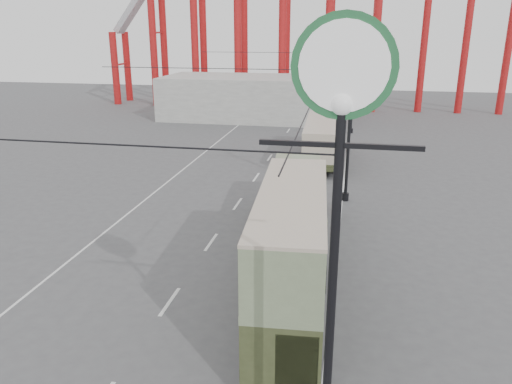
% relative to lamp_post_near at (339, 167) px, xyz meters
% --- Properties ---
extents(ground, '(160.00, 160.00, 0.00)m').
position_rel_lamp_post_near_xyz_m(ground, '(-5.60, 3.00, -7.86)').
color(ground, '#49494C').
rests_on(ground, ground).
extents(road_markings, '(12.52, 120.00, 0.01)m').
position_rel_lamp_post_near_xyz_m(road_markings, '(-6.46, 22.70, -7.86)').
color(road_markings, silver).
rests_on(road_markings, ground).
extents(lamp_post_near, '(3.20, 0.44, 10.80)m').
position_rel_lamp_post_near_xyz_m(lamp_post_near, '(0.00, 0.00, 0.00)').
color(lamp_post_near, black).
rests_on(lamp_post_near, ground).
extents(lamp_post_mid, '(3.20, 0.44, 9.32)m').
position_rel_lamp_post_near_xyz_m(lamp_post_mid, '(0.00, 21.00, -3.18)').
color(lamp_post_mid, black).
rests_on(lamp_post_mid, ground).
extents(lamp_post_far, '(3.20, 0.44, 9.32)m').
position_rel_lamp_post_near_xyz_m(lamp_post_far, '(0.00, 43.00, -3.18)').
color(lamp_post_far, black).
rests_on(lamp_post_far, ground).
extents(lamp_post_distant, '(3.20, 0.44, 9.32)m').
position_rel_lamp_post_near_xyz_m(lamp_post_distant, '(0.00, 65.00, -3.18)').
color(lamp_post_distant, black).
rests_on(lamp_post_distant, ground).
extents(fairground_shed, '(22.00, 10.00, 5.00)m').
position_rel_lamp_post_near_xyz_m(fairground_shed, '(-11.60, 50.00, -5.36)').
color(fairground_shed, '#969691').
rests_on(fairground_shed, ground).
extents(double_decker_bus, '(2.99, 9.51, 5.03)m').
position_rel_lamp_post_near_xyz_m(double_decker_bus, '(-1.72, 6.80, -5.04)').
color(double_decker_bus, '#333A1F').
rests_on(double_decker_bus, ground).
extents(single_decker_green, '(3.77, 11.67, 3.24)m').
position_rel_lamp_post_near_xyz_m(single_decker_green, '(-2.41, 14.33, -6.03)').
color(single_decker_green, '#6F7E5C').
rests_on(single_decker_green, ground).
extents(single_decker_cream, '(3.16, 10.88, 3.35)m').
position_rel_lamp_post_near_xyz_m(single_decker_cream, '(-2.19, 30.69, -5.97)').
color(single_decker_cream, '#B8A994').
rests_on(single_decker_cream, ground).
extents(pedestrian, '(0.66, 0.49, 1.63)m').
position_rel_lamp_post_near_xyz_m(pedestrian, '(-3.57, 14.30, -7.04)').
color(pedestrian, black).
rests_on(pedestrian, ground).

